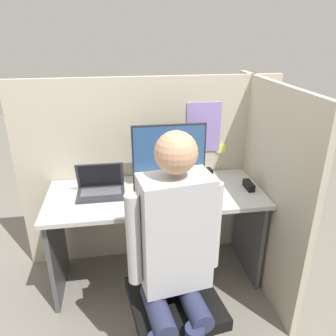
% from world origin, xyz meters
% --- Properties ---
extents(ground_plane, '(12.00, 12.00, 0.00)m').
position_xyz_m(ground_plane, '(0.00, 0.00, 0.00)').
color(ground_plane, slate).
extents(cubicle_panel_back, '(2.01, 0.05, 1.49)m').
position_xyz_m(cubicle_panel_back, '(0.00, 0.65, 0.75)').
color(cubicle_panel_back, '#B7AD99').
rests_on(cubicle_panel_back, ground).
extents(cubicle_panel_right, '(0.04, 1.25, 1.49)m').
position_xyz_m(cubicle_panel_right, '(0.78, 0.25, 0.75)').
color(cubicle_panel_right, '#B7AD99').
rests_on(cubicle_panel_right, ground).
extents(desk, '(1.51, 0.62, 0.74)m').
position_xyz_m(desk, '(0.00, 0.31, 0.56)').
color(desk, '#B7B7B2').
rests_on(desk, ground).
extents(paper_box, '(0.29, 0.26, 0.06)m').
position_xyz_m(paper_box, '(0.12, 0.44, 0.77)').
color(paper_box, white).
rests_on(paper_box, desk).
extents(monitor, '(0.53, 0.20, 0.40)m').
position_xyz_m(monitor, '(0.12, 0.44, 1.00)').
color(monitor, '#232328').
rests_on(monitor, paper_box).
extents(laptop, '(0.32, 0.22, 0.22)m').
position_xyz_m(laptop, '(-0.38, 0.35, 0.79)').
color(laptop, '#2D2D33').
rests_on(laptop, desk).
extents(mouse, '(0.08, 0.05, 0.04)m').
position_xyz_m(mouse, '(-0.11, 0.25, 0.76)').
color(mouse, silver).
rests_on(mouse, desk).
extents(stapler, '(0.05, 0.13, 0.05)m').
position_xyz_m(stapler, '(0.67, 0.27, 0.77)').
color(stapler, black).
rests_on(stapler, desk).
extents(carrot_toy, '(0.05, 0.13, 0.05)m').
position_xyz_m(carrot_toy, '(0.12, 0.16, 0.77)').
color(carrot_toy, orange).
rests_on(carrot_toy, desk).
extents(office_chair, '(0.54, 0.57, 1.09)m').
position_xyz_m(office_chair, '(0.02, -0.30, 0.55)').
color(office_chair, black).
rests_on(office_chair, ground).
extents(person, '(0.48, 0.45, 1.40)m').
position_xyz_m(person, '(0.00, -0.46, 0.81)').
color(person, '#282D4C').
rests_on(person, ground).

